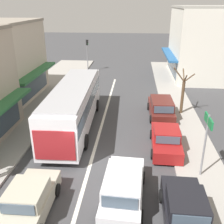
{
  "coord_description": "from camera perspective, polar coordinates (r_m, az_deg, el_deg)",
  "views": [
    {
      "loc": [
        2.39,
        -12.77,
        8.64
      ],
      "look_at": [
        0.81,
        4.88,
        1.2
      ],
      "focal_mm": 42.0,
      "sensor_mm": 36.0,
      "label": 1
    }
  ],
  "objects": [
    {
      "name": "ground_plane",
      "position": [
        15.6,
        -4.65,
        -10.94
      ],
      "size": [
        140.0,
        140.0,
        0.0
      ],
      "primitive_type": "plane",
      "color": "#3F3F42"
    },
    {
      "name": "lane_centre_line",
      "position": [
        19.01,
        -2.67,
        -4.27
      ],
      "size": [
        0.2,
        28.0,
        0.01
      ],
      "primitive_type": "cube",
      "color": "silver",
      "rests_on": "ground"
    },
    {
      "name": "sidewalk_left",
      "position": [
        22.59,
        -19.33,
        -0.88
      ],
      "size": [
        5.2,
        44.0,
        0.14
      ],
      "primitive_type": "cube",
      "color": "#A39E96",
      "rests_on": "ground"
    },
    {
      "name": "kerb_right",
      "position": [
        20.98,
        15.12,
        -2.2
      ],
      "size": [
        2.8,
        44.0,
        0.12
      ],
      "primitive_type": "cube",
      "color": "#A39E96",
      "rests_on": "ground"
    },
    {
      "name": "building_right_far",
      "position": [
        34.73,
        20.9,
        13.9
      ],
      "size": [
        10.08,
        10.24,
        8.3
      ],
      "color": "silver",
      "rests_on": "ground"
    },
    {
      "name": "city_bus",
      "position": [
        19.06,
        -8.3,
        1.76
      ],
      "size": [
        2.96,
        10.92,
        3.23
      ],
      "color": "silver",
      "rests_on": "ground"
    },
    {
      "name": "wagon_behind_bus_mid",
      "position": [
        12.58,
        2.47,
        -16.12
      ],
      "size": [
        2.1,
        4.58,
        1.58
      ],
      "color": "silver",
      "rests_on": "ground"
    },
    {
      "name": "sedan_queue_far_back",
      "position": [
        12.51,
        -17.7,
        -18.15
      ],
      "size": [
        1.92,
        4.21,
        1.47
      ],
      "color": "#B7B29E",
      "rests_on": "ground"
    },
    {
      "name": "parked_sedan_kerb_front",
      "position": [
        11.93,
        15.72,
        -20.22
      ],
      "size": [
        1.94,
        4.22,
        1.47
      ],
      "color": "black",
      "rests_on": "ground"
    },
    {
      "name": "parked_sedan_kerb_second",
      "position": [
        16.9,
        11.66,
        -5.91
      ],
      "size": [
        1.98,
        4.24,
        1.47
      ],
      "color": "maroon",
      "rests_on": "ground"
    },
    {
      "name": "parked_wagon_kerb_third",
      "position": [
        21.5,
        10.63,
        0.82
      ],
      "size": [
        2.05,
        4.55,
        1.58
      ],
      "color": "#561E19",
      "rests_on": "ground"
    },
    {
      "name": "traffic_light_downstreet",
      "position": [
        35.41,
        -5.4,
        13.27
      ],
      "size": [
        0.32,
        0.24,
        4.2
      ],
      "color": "gray",
      "rests_on": "ground"
    },
    {
      "name": "directional_road_sign",
      "position": [
        13.89,
        19.94,
        -4.13
      ],
      "size": [
        0.1,
        1.4,
        3.6
      ],
      "color": "gray",
      "rests_on": "ground"
    },
    {
      "name": "street_tree_right",
      "position": [
        22.07,
        15.12,
        3.95
      ],
      "size": [
        1.74,
        1.79,
        3.95
      ],
      "color": "brown",
      "rests_on": "ground"
    },
    {
      "name": "pedestrian_browsing_midblock",
      "position": [
        26.68,
        -10.48,
        5.9
      ],
      "size": [
        0.6,
        0.51,
        1.63
      ],
      "color": "#4C4742",
      "rests_on": "sidewalk_left"
    }
  ]
}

